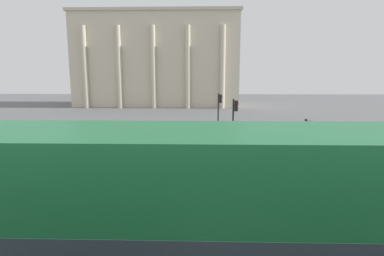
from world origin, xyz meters
name	(u,v)px	position (x,y,z in m)	size (l,w,h in m)	color
double_decker_bus	(209,222)	(-0.39, 3.38, 2.37)	(10.52, 2.75, 4.25)	black
plaza_building_left	(159,61)	(-8.87, 58.16, 8.67)	(30.91, 14.70, 17.33)	beige
traffic_light_near	(306,143)	(4.43, 11.68, 2.22)	(0.42, 0.24, 3.36)	black
traffic_light_mid	(234,120)	(1.66, 17.40, 2.55)	(0.42, 0.24, 3.90)	black
traffic_light_far	(219,110)	(1.00, 22.87, 2.61)	(0.42, 0.24, 4.01)	black
pedestrian_olive	(219,129)	(1.06, 23.12, 0.94)	(0.32, 0.32, 1.63)	#282B33
pedestrian_black	(197,131)	(-0.84, 21.71, 1.05)	(0.32, 0.32, 1.81)	#282B33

